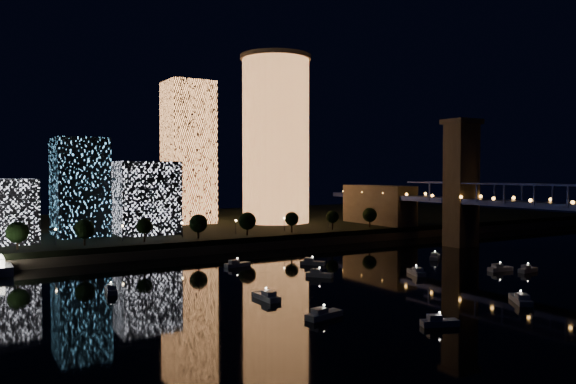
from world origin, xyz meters
The scene contains 10 objects.
ground centered at (0.00, 0.00, 0.00)m, with size 520.00×520.00×0.00m, color black.
far_bank centered at (0.00, 160.00, 2.50)m, with size 420.00×160.00×5.00m, color black.
seawall centered at (0.00, 82.00, 1.50)m, with size 420.00×6.00×3.00m, color #6B5E4C.
tower_cylindrical centered at (26.88, 131.01, 45.21)m, with size 34.00×34.00×80.16m.
tower_rectangular centered at (-10.36, 149.87, 38.63)m, with size 21.14×21.14×67.25m, color #FE9851.
midrise_blocks centered at (-79.33, 119.19, 20.21)m, with size 98.26×41.09×37.18m.
truss_bridge centered at (65.00, 3.72, 16.25)m, with size 13.00×266.00×50.00m.
motorboats centered at (-12.21, 11.10, 0.81)m, with size 116.80×84.66×2.78m.
esplanade_trees centered at (-33.15, 88.00, 10.47)m, with size 166.12×6.81×8.90m.
street_lamps centered at (-34.00, 94.00, 9.02)m, with size 132.70×0.70×5.65m.
Camera 1 is at (-106.37, -104.84, 29.14)m, focal length 35.00 mm.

